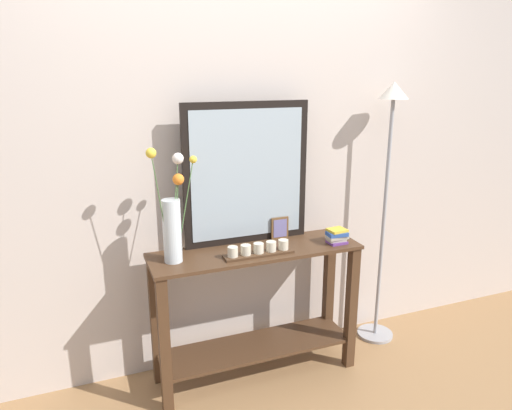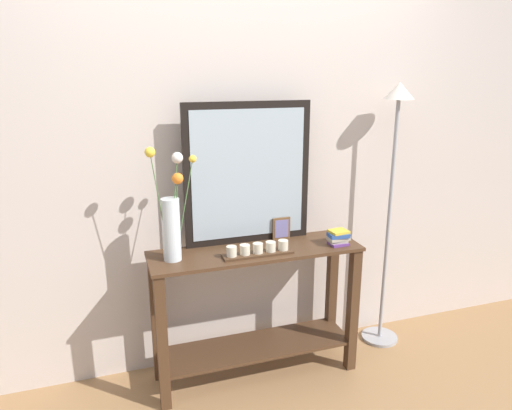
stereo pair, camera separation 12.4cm
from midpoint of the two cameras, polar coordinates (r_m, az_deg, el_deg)
ground_plane at (r=3.04m, az=-1.24°, el=-19.79°), size 7.00×6.00×0.02m
wall_back at (r=2.78m, az=-3.52°, el=7.35°), size 6.40×0.08×2.70m
console_table at (r=2.78m, az=-1.30°, el=-11.71°), size 1.20×0.35×0.80m
mirror_leaning at (r=2.66m, az=-2.50°, el=3.76°), size 0.74×0.03×0.81m
tall_vase_left at (r=2.46m, az=-11.54°, el=-1.86°), size 0.26×0.10×0.61m
candle_tray at (r=2.56m, az=-1.08°, el=-5.49°), size 0.39×0.09×0.07m
picture_frame_small at (r=2.79m, az=1.64°, el=-2.82°), size 0.11×0.01×0.13m
book_stack at (r=2.76m, az=8.54°, el=-3.77°), size 0.12×0.10×0.08m
floor_lamp at (r=3.05m, az=14.57°, el=3.83°), size 0.24×0.24×1.70m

